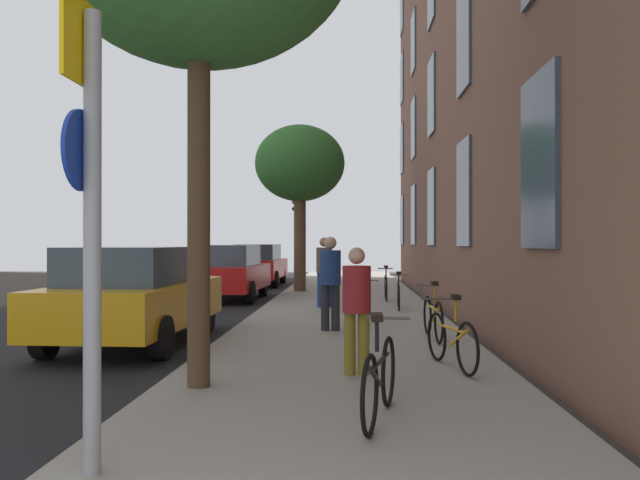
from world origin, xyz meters
name	(u,v)px	position (x,y,z in m)	size (l,w,h in m)	color
ground_plane	(206,311)	(-2.40, 15.00, 0.00)	(41.80, 41.80, 0.00)	#332D28
road_asphalt	(123,310)	(-4.50, 15.00, 0.01)	(7.00, 38.00, 0.01)	black
sidewalk	(347,309)	(1.10, 15.00, 0.06)	(4.20, 38.00, 0.12)	gray
sign_post	(89,196)	(-0.62, 3.58, 2.02)	(0.15, 0.60, 3.27)	gray
traffic_light	(299,220)	(-0.80, 23.67, 2.58)	(0.43, 0.24, 3.59)	black
tree_far	(300,165)	(-0.47, 20.08, 4.24)	(2.94, 2.94, 5.43)	brown
bicycle_0	(380,378)	(1.43, 4.99, 0.50)	(0.51, 1.64, 0.97)	black
bicycle_1	(451,339)	(2.45, 7.39, 0.49)	(0.53, 1.64, 0.94)	black
bicycle_2	(433,316)	(2.53, 9.79, 0.49)	(0.42, 1.69, 0.96)	black
bicycle_3	(367,304)	(1.50, 12.19, 0.47)	(0.42, 1.56, 0.90)	black
bicycle_4	(399,294)	(2.33, 14.59, 0.47)	(0.42, 1.60, 0.90)	black
bicycle_5	(386,286)	(2.16, 16.99, 0.49)	(0.42, 1.74, 0.95)	black
pedestrian_0	(357,302)	(1.25, 6.96, 0.99)	(0.35, 0.35, 1.53)	olive
pedestrian_1	(330,277)	(0.82, 10.76, 1.08)	(0.48, 0.48, 1.69)	#26262D
pedestrian_2	(324,267)	(0.54, 14.88, 1.10)	(0.54, 0.54, 1.71)	navy
car_0	(135,294)	(-2.41, 9.74, 0.84)	(1.99, 4.50, 1.62)	orange
car_1	(230,272)	(-2.38, 17.94, 0.84)	(1.90, 4.15, 1.62)	red
car_2	(259,264)	(-2.40, 24.20, 0.84)	(1.83, 4.28, 1.62)	red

